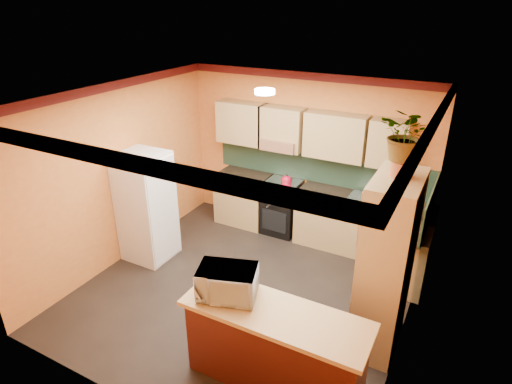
# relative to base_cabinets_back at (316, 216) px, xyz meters

# --- Properties ---
(room_shell) EXTENTS (4.24, 4.24, 2.72)m
(room_shell) POSITION_rel_base_cabinets_back_xyz_m (-0.34, -1.52, 1.65)
(room_shell) COLOR black
(room_shell) RESTS_ON ground
(base_cabinets_back) EXTENTS (3.65, 0.60, 0.88)m
(base_cabinets_back) POSITION_rel_base_cabinets_back_xyz_m (0.00, 0.00, 0.00)
(base_cabinets_back) COLOR tan
(base_cabinets_back) RESTS_ON ground
(countertop_back) EXTENTS (3.65, 0.62, 0.04)m
(countertop_back) POSITION_rel_base_cabinets_back_xyz_m (0.00, -0.00, 0.46)
(countertop_back) COLOR black
(countertop_back) RESTS_ON base_cabinets_back
(stove) EXTENTS (0.58, 0.58, 0.91)m
(stove) POSITION_rel_base_cabinets_back_xyz_m (-0.63, -0.00, 0.02)
(stove) COLOR black
(stove) RESTS_ON ground
(kettle) EXTENTS (0.22, 0.22, 0.18)m
(kettle) POSITION_rel_base_cabinets_back_xyz_m (-0.53, -0.05, 0.56)
(kettle) COLOR #B50C29
(kettle) RESTS_ON stove
(sink) EXTENTS (0.48, 0.40, 0.03)m
(sink) POSITION_rel_base_cabinets_back_xyz_m (0.77, 0.00, 0.50)
(sink) COLOR silver
(sink) RESTS_ON countertop_back
(base_cabinets_right) EXTENTS (0.60, 0.80, 0.88)m
(base_cabinets_right) POSITION_rel_base_cabinets_back_xyz_m (1.44, -0.66, 0.00)
(base_cabinets_right) COLOR tan
(base_cabinets_right) RESTS_ON ground
(countertop_right) EXTENTS (0.62, 0.80, 0.04)m
(countertop_right) POSITION_rel_base_cabinets_back_xyz_m (1.44, -0.66, 0.46)
(countertop_right) COLOR black
(countertop_right) RESTS_ON base_cabinets_right
(fridge) EXTENTS (0.68, 0.66, 1.70)m
(fridge) POSITION_rel_base_cabinets_back_xyz_m (-2.11, -1.68, 0.41)
(fridge) COLOR white
(fridge) RESTS_ON ground
(pantry) EXTENTS (0.48, 0.90, 2.10)m
(pantry) POSITION_rel_base_cabinets_back_xyz_m (1.49, -1.87, 0.61)
(pantry) COLOR tan
(pantry) RESTS_ON ground
(fern_pot) EXTENTS (0.22, 0.22, 0.16)m
(fern_pot) POSITION_rel_base_cabinets_back_xyz_m (1.49, -1.82, 1.74)
(fern_pot) COLOR #A84D28
(fern_pot) RESTS_ON pantry
(fern) EXTENTS (0.60, 0.57, 0.53)m
(fern) POSITION_rel_base_cabinets_back_xyz_m (1.49, -1.82, 2.09)
(fern) COLOR tan
(fern) RESTS_ON fern_pot
(breakfast_bar) EXTENTS (1.80, 0.55, 0.88)m
(breakfast_bar) POSITION_rel_base_cabinets_back_xyz_m (0.68, -2.99, 0.00)
(breakfast_bar) COLOR #511512
(breakfast_bar) RESTS_ON ground
(bar_top) EXTENTS (1.90, 0.65, 0.05)m
(bar_top) POSITION_rel_base_cabinets_back_xyz_m (0.68, -2.99, 0.47)
(bar_top) COLOR tan
(bar_top) RESTS_ON breakfast_bar
(microwave) EXTENTS (0.69, 0.57, 0.33)m
(microwave) POSITION_rel_base_cabinets_back_xyz_m (0.14, -2.99, 0.65)
(microwave) COLOR white
(microwave) RESTS_ON bar_top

